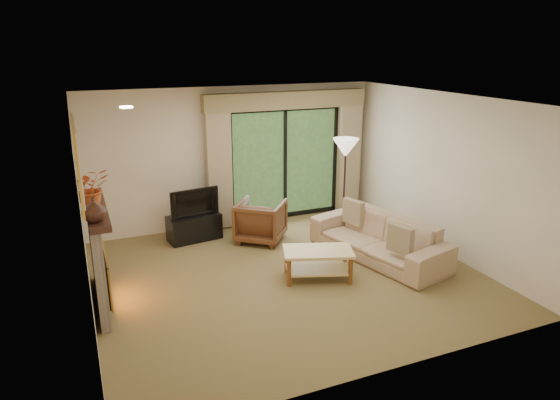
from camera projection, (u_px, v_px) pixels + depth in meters
name	position (u px, v px, depth m)	size (l,w,h in m)	color
floor	(288.00, 275.00, 7.49)	(5.50, 5.50, 0.00)	olive
ceiling	(289.00, 100.00, 6.70)	(5.50, 5.50, 0.00)	silver
wall_back	(234.00, 157.00, 9.29)	(5.00, 5.00, 0.00)	beige
wall_front	(390.00, 260.00, 4.90)	(5.00, 5.00, 0.00)	beige
wall_left	(82.00, 217.00, 6.08)	(5.00, 5.00, 0.00)	beige
wall_right	(443.00, 174.00, 8.11)	(5.00, 5.00, 0.00)	beige
fireplace	(97.00, 256.00, 6.49)	(0.24, 1.70, 1.37)	gray
mirror	(78.00, 162.00, 6.07)	(0.07, 1.45, 1.02)	gold
sliding_door	(285.00, 163.00, 9.68)	(2.26, 0.10, 2.16)	black
curtain_left	(219.00, 166.00, 9.05)	(0.45, 0.18, 2.35)	tan
curtain_right	(348.00, 154.00, 10.05)	(0.45, 0.18, 2.35)	tan
cornice	(287.00, 100.00, 9.23)	(3.20, 0.24, 0.32)	#958558
media_console	(194.00, 227.00, 8.78)	(0.91, 0.41, 0.46)	black
tv	(193.00, 202.00, 8.64)	(0.86, 0.11, 0.50)	black
armchair	(261.00, 221.00, 8.71)	(0.77, 0.80, 0.73)	#57331D
sofa	(378.00, 238.00, 8.01)	(2.33, 0.91, 0.68)	tan
pillow_near	(400.00, 239.00, 7.32)	(0.11, 0.42, 0.42)	brown
pillow_far	(353.00, 212.00, 8.50)	(0.11, 0.42, 0.42)	brown
coffee_table	(318.00, 264.00, 7.33)	(1.01, 0.55, 0.45)	#F5CB88
floor_lamp	(344.00, 185.00, 9.05)	(0.46, 0.46, 1.72)	white
vase	(94.00, 209.00, 5.70)	(0.27, 0.27, 0.29)	#3B2118
branches	(90.00, 188.00, 6.17)	(0.45, 0.39, 0.50)	#CF5623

